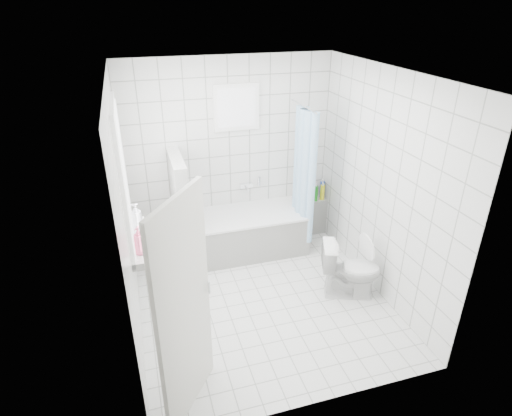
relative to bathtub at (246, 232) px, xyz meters
name	(u,v)px	position (x,y,z in m)	size (l,w,h in m)	color
ground	(262,300)	(-0.12, -1.12, -0.29)	(3.00, 3.00, 0.00)	white
ceiling	(264,73)	(-0.12, -1.12, 2.31)	(3.00, 3.00, 0.00)	white
wall_back	(230,156)	(-0.12, 0.38, 1.01)	(2.80, 0.02, 2.60)	white
wall_front	(324,284)	(-0.12, -2.62, 1.01)	(2.80, 0.02, 2.60)	white
wall_left	(125,219)	(-1.52, -1.12, 1.01)	(0.02, 3.00, 2.60)	white
wall_right	(381,186)	(1.28, -1.12, 1.01)	(0.02, 3.00, 2.60)	white
window_left	(125,179)	(-1.47, -0.82, 1.31)	(0.01, 0.90, 1.40)	white
window_back	(237,108)	(-0.02, 0.33, 1.66)	(0.50, 0.01, 0.50)	white
window_sill	(139,242)	(-1.43, -0.82, 0.57)	(0.18, 1.02, 0.08)	white
door	(185,312)	(-1.13, -2.28, 0.71)	(0.04, 0.80, 2.00)	silver
bathtub	(246,232)	(0.00, 0.00, 0.00)	(1.63, 0.77, 0.58)	white
partition_wall	(181,213)	(-0.88, -0.05, 0.46)	(0.15, 0.85, 1.50)	white
tiled_ledge	(316,214)	(1.17, 0.25, -0.02)	(0.40, 0.24, 0.55)	white
toilet	(351,270)	(0.91, -1.30, 0.06)	(0.39, 0.68, 0.70)	white
curtain_rod	(303,106)	(0.75, -0.02, 1.71)	(0.02, 0.02, 0.80)	silver
shower_curtain	(304,176)	(0.75, -0.16, 0.81)	(0.14, 0.48, 1.78)	#4896D3
tub_faucet	(246,185)	(0.10, 0.33, 0.56)	(0.18, 0.06, 0.06)	silver
sill_bottles	(138,228)	(-1.42, -0.85, 0.74)	(0.19, 0.69, 0.33)	silver
ledge_bottles	(319,191)	(1.17, 0.23, 0.37)	(0.21, 0.18, 0.25)	blue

